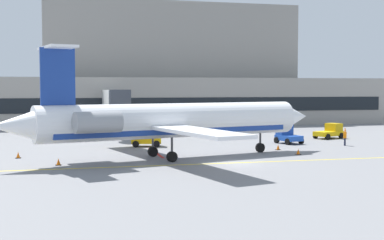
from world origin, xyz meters
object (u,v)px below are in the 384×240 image
Objects in this scene: marshaller at (345,137)px; fuel_tank at (74,126)px; pushback_tractor at (287,134)px; regional_jet at (169,121)px; belt_loader at (330,131)px; baggage_tug at (149,138)px.

fuel_tank is at bearing 147.22° from marshaller.
fuel_tank is (-23.06, 14.49, 0.29)m from pushback_tractor.
regional_jet is at bearing -164.07° from marshaller.
pushback_tractor is at bearing -151.38° from belt_loader.
belt_loader is at bearing 28.62° from pushback_tractor.
fuel_tank is (-7.69, 23.99, -2.02)m from regional_jet.
regional_jet reaches higher than belt_loader.
pushback_tractor is 0.43× the size of fuel_tank.
belt_loader is at bearing -18.71° from fuel_tank.
fuel_tank is 33.51m from marshaller.
fuel_tank is (-30.62, 10.37, 0.45)m from belt_loader.
fuel_tank reaches higher than pushback_tractor.
regional_jet is at bearing -148.29° from pushback_tractor.
regional_jet is 18.22m from pushback_tractor.
baggage_tug reaches higher than marshaller.
regional_jet is 25.27m from fuel_tank.
marshaller is at bearing -11.54° from baggage_tug.
baggage_tug is at bearing -61.64° from fuel_tank.
belt_loader is 8.15m from marshaller.
baggage_tug is (-0.17, 10.06, -2.42)m from regional_jet.
fuel_tank is at bearing 107.77° from regional_jet.
belt_loader is 0.54× the size of fuel_tank.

